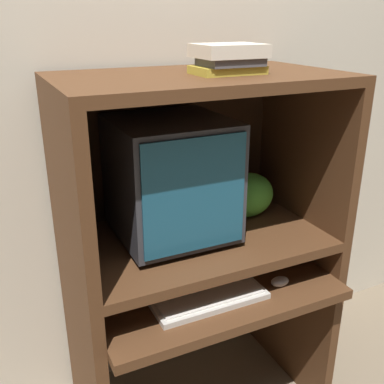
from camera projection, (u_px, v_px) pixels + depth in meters
wall_back at (161, 86)px, 1.79m from camera, size 6.00×0.06×2.60m
desk_base at (204, 330)px, 1.78m from camera, size 0.96×0.65×0.65m
desk_monitor_shelf at (199, 243)px, 1.69m from camera, size 0.96×0.58×0.15m
hutch_upper at (195, 130)px, 1.56m from camera, size 0.96×0.58×0.59m
crt_monitor at (171, 179)px, 1.58m from camera, size 0.39×0.40×0.44m
keyboard at (210, 299)px, 1.53m from camera, size 0.40×0.15×0.03m
mouse at (280, 281)px, 1.63m from camera, size 0.07×0.05×0.03m
snack_bag at (248, 195)px, 1.80m from camera, size 0.22×0.16×0.18m
book_stack at (229, 58)px, 1.43m from camera, size 0.22×0.17×0.09m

